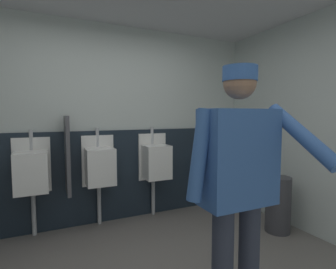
{
  "coord_description": "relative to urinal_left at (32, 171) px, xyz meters",
  "views": [
    {
      "loc": [
        -0.66,
        -1.64,
        1.41
      ],
      "look_at": [
        0.22,
        0.25,
        1.25
      ],
      "focal_mm": 27.46,
      "sensor_mm": 36.0,
      "label": 1
    }
  ],
  "objects": [
    {
      "name": "trash_bin",
      "position": [
        2.66,
        -1.05,
        -0.44
      ],
      "size": [
        0.29,
        0.29,
        0.67
      ],
      "primitive_type": "cylinder",
      "color": "#38383D",
      "rests_on": "ground_plane"
    },
    {
      "name": "urinal_middle",
      "position": [
        0.75,
        0.0,
        0.0
      ],
      "size": [
        0.4,
        0.34,
        1.24
      ],
      "color": "white",
      "rests_on": "ground_plane"
    },
    {
      "name": "wall_back",
      "position": [
        0.85,
        0.22,
        0.51
      ],
      "size": [
        4.82,
        0.12,
        2.58
      ],
      "primitive_type": "cube",
      "color": "silver",
      "rests_on": "ground_plane"
    },
    {
      "name": "person",
      "position": [
        1.29,
        -1.94,
        0.23
      ],
      "size": [
        0.71,
        0.6,
        1.71
      ],
      "color": "#2D3342",
      "rests_on": "ground_plane"
    },
    {
      "name": "urinal_left",
      "position": [
        0.0,
        0.0,
        0.0
      ],
      "size": [
        0.4,
        0.34,
        1.24
      ],
      "color": "white",
      "rests_on": "ground_plane"
    },
    {
      "name": "privacy_divider_panel",
      "position": [
        0.37,
        -0.07,
        0.17
      ],
      "size": [
        0.04,
        0.4,
        0.9
      ],
      "primitive_type": "cube",
      "color": "#4C4C51"
    },
    {
      "name": "urinal_right",
      "position": [
        1.5,
        0.0,
        0.0
      ],
      "size": [
        0.4,
        0.34,
        1.24
      ],
      "color": "white",
      "rests_on": "ground_plane"
    },
    {
      "name": "wainscot_band_back",
      "position": [
        0.85,
        0.14,
        -0.17
      ],
      "size": [
        4.22,
        0.03,
        1.21
      ],
      "primitive_type": "cube",
      "color": "#19232D",
      "rests_on": "ground_plane"
    }
  ]
}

